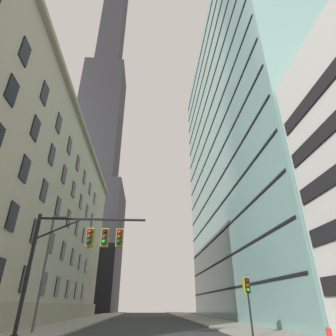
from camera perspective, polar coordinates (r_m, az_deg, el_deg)
station_building at (r=42.55m, az=-31.62°, el=-6.71°), size 18.32×56.19×27.37m
dark_skyscraper at (r=110.66m, az=-14.64°, el=3.83°), size 23.68×23.68×188.49m
glass_office_midrise at (r=55.35m, az=17.86°, el=4.78°), size 17.92×48.91×59.30m
traffic_signal_mast at (r=16.93m, az=-17.12°, el=-15.42°), size 6.39×0.63×6.64m
traffic_light_near_right at (r=20.93m, az=16.12°, el=-22.98°), size 0.40×0.63×3.52m
street_lamppost at (r=25.91m, az=-23.61°, el=-17.07°), size 1.81×0.32×8.98m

